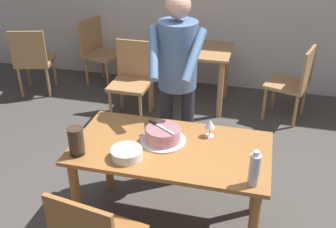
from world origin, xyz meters
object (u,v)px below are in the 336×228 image
object	(u,v)px
main_dining_table	(171,161)
background_chair_1	(33,59)
plate_stack	(127,153)
cake_knife	(157,124)
background_chair_3	(99,50)
cake_on_platter	(163,135)
background_chair_2	(132,77)
hurricane_lamp	(76,141)
wine_glass_near	(210,124)
water_bottle	(254,170)
person_cutting_cake	(177,73)
background_table	(190,60)
background_chair_0	(294,81)

from	to	relation	value
main_dining_table	background_chair_1	world-z (taller)	background_chair_1
main_dining_table	plate_stack	xyz separation A→B (m)	(-0.26, -0.21, 0.16)
cake_knife	background_chair_3	world-z (taller)	background_chair_3
cake_on_platter	background_chair_2	world-z (taller)	background_chair_2
hurricane_lamp	background_chair_2	size ratio (longest dim) A/B	0.23
plate_stack	background_chair_2	size ratio (longest dim) A/B	0.24
main_dining_table	background_chair_3	distance (m)	2.99
wine_glass_near	hurricane_lamp	distance (m)	0.98
main_dining_table	hurricane_lamp	bearing A→B (deg)	-157.59
water_bottle	background_chair_1	distance (m)	3.70
plate_stack	water_bottle	bearing A→B (deg)	-5.55
wine_glass_near	person_cutting_cake	world-z (taller)	person_cutting_cake
background_chair_3	background_chair_1	bearing A→B (deg)	-141.56
background_chair_1	background_chair_2	size ratio (longest dim) A/B	1.00
plate_stack	background_table	xyz separation A→B (m)	(-0.03, 2.38, -0.21)
water_bottle	person_cutting_cake	bearing A→B (deg)	128.00
plate_stack	hurricane_lamp	bearing A→B (deg)	-173.19
background_table	background_chair_2	distance (m)	0.77
main_dining_table	cake_knife	bearing A→B (deg)	144.25
wine_glass_near	background_chair_2	bearing A→B (deg)	127.42
plate_stack	background_table	world-z (taller)	plate_stack
cake_on_platter	background_chair_1	distance (m)	2.96
hurricane_lamp	background_chair_1	bearing A→B (deg)	127.86
plate_stack	cake_knife	bearing A→B (deg)	66.94
person_cutting_cake	background_chair_1	bearing A→B (deg)	148.74
cake_on_platter	cake_knife	bearing A→B (deg)	145.97
main_dining_table	cake_on_platter	xyz separation A→B (m)	(-0.07, 0.06, 0.18)
cake_on_platter	water_bottle	distance (m)	0.76
background_table	background_chair_2	world-z (taller)	background_chair_2
background_chair_1	background_chair_0	bearing A→B (deg)	1.80
background_chair_1	plate_stack	bearing A→B (deg)	-46.33
plate_stack	background_chair_3	xyz separation A→B (m)	(-1.37, 2.71, -0.29)
background_table	plate_stack	bearing A→B (deg)	-89.32
cake_on_platter	water_bottle	xyz separation A→B (m)	(0.67, -0.35, 0.06)
plate_stack	wine_glass_near	world-z (taller)	wine_glass_near
background_chair_2	background_chair_3	distance (m)	1.10
cake_knife	background_chair_3	size ratio (longest dim) A/B	0.26
wine_glass_near	water_bottle	bearing A→B (deg)	-55.15
cake_on_platter	background_chair_0	bearing A→B (deg)	62.74
wine_glass_near	background_chair_1	size ratio (longest dim) A/B	0.16
cake_knife	background_chair_0	distance (m)	2.27
water_bottle	background_table	world-z (taller)	water_bottle
background_chair_1	person_cutting_cake	bearing A→B (deg)	-31.26
main_dining_table	water_bottle	bearing A→B (deg)	-26.11
main_dining_table	background_chair_0	size ratio (longest dim) A/B	1.59
plate_stack	background_table	size ratio (longest dim) A/B	0.22
background_chair_1	background_chair_3	bearing A→B (deg)	38.44
person_cutting_cake	background_chair_1	world-z (taller)	person_cutting_cake
background_table	background_chair_0	distance (m)	1.26
background_table	wine_glass_near	bearing A→B (deg)	-74.62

